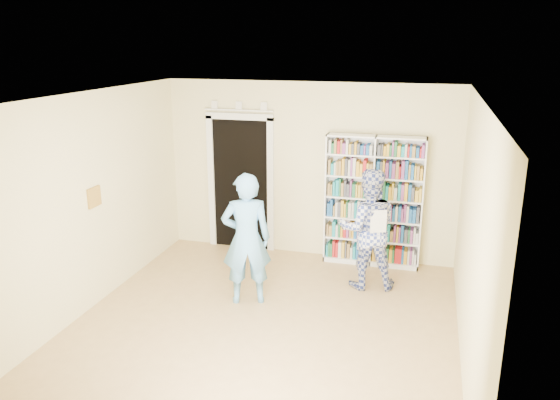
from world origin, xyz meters
name	(u,v)px	position (x,y,z in m)	size (l,w,h in m)	color
floor	(261,329)	(0.00, 0.00, 0.00)	(5.00, 5.00, 0.00)	#A68150
ceiling	(258,98)	(0.00, 0.00, 2.70)	(5.00, 5.00, 0.00)	white
wall_back	(309,171)	(0.00, 2.50, 1.35)	(4.50, 4.50, 0.00)	beige
wall_left	(84,205)	(-2.25, 0.00, 1.35)	(5.00, 5.00, 0.00)	beige
wall_right	(472,240)	(2.25, 0.00, 1.35)	(5.00, 5.00, 0.00)	beige
bookshelf	(373,201)	(1.02, 2.34, 0.99)	(1.43, 0.27, 1.97)	white
doorway	(241,177)	(-1.10, 2.48, 1.18)	(1.10, 0.08, 2.43)	black
wall_art	(94,197)	(-2.23, 0.20, 1.40)	(0.03, 0.25, 0.25)	brown
man_blue	(246,239)	(-0.39, 0.65, 0.86)	(0.63, 0.41, 1.72)	#63A6DC
man_plaid	(368,229)	(1.04, 1.52, 0.83)	(0.81, 0.63, 1.67)	navy
paper_sheet	(379,221)	(1.20, 1.30, 1.03)	(0.22, 0.01, 0.30)	white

